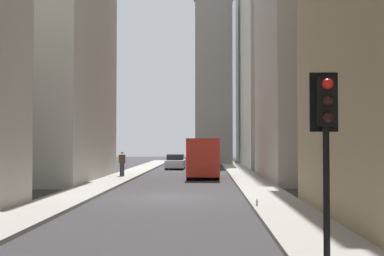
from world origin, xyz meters
The scene contains 11 objects.
ground_plane centered at (0.00, 0.00, 0.00)m, with size 135.00×135.00×0.00m, color #302D30.
sidewalk_right centered at (0.00, 4.50, 0.07)m, with size 90.00×2.20×0.14m, color gray.
sidewalk_left centered at (0.00, -4.50, 0.07)m, with size 90.00×2.20×0.14m, color gray.
building_left_far centered at (29.90, -10.60, 10.51)m, with size 17.42×10.00×21.02m.
building_right_midfar centered at (10.01, 10.59, 9.85)m, with size 12.70×10.50×19.67m.
church_spire centered at (37.05, -2.48, 16.27)m, with size 4.83×4.83×31.14m.
delivery_truck centered at (13.02, -1.40, 1.46)m, with size 6.46×2.25×2.84m.
sedan_silver centered at (24.94, 1.40, 0.66)m, with size 4.30×1.78×1.42m.
traffic_light_foreground centered at (-13.83, -3.83, 2.85)m, with size 0.43×0.52×3.70m.
pedestrian centered at (12.73, 4.50, 1.12)m, with size 0.26×0.44×1.80m.
discarded_bottle centered at (-3.96, -3.58, 0.25)m, with size 0.07×0.07×0.27m.
Camera 1 is at (-22.83, -1.67, 2.53)m, focal length 46.02 mm.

